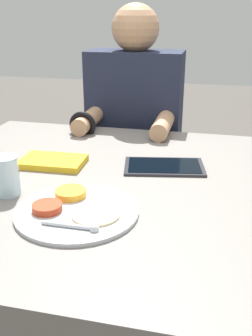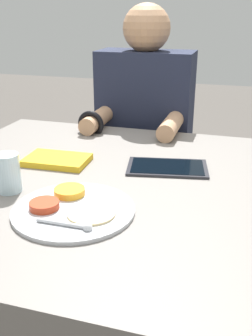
{
  "view_description": "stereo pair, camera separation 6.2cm",
  "coord_description": "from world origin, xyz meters",
  "px_view_note": "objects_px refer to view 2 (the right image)",
  "views": [
    {
      "loc": [
        0.3,
        -1.01,
        1.23
      ],
      "look_at": [
        0.07,
        -0.03,
        0.82
      ],
      "focal_mm": 42.0,
      "sensor_mm": 36.0,
      "label": 1
    },
    {
      "loc": [
        0.36,
        -0.99,
        1.23
      ],
      "look_at": [
        0.07,
        -0.03,
        0.82
      ],
      "focal_mm": 42.0,
      "sensor_mm": 36.0,
      "label": 2
    }
  ],
  "objects_px": {
    "thali_tray": "(72,208)",
    "red_notebook": "(57,160)",
    "person_diner": "(144,154)",
    "tablet_device": "(167,167)",
    "drinking_glass": "(8,173)"
  },
  "relations": [
    {
      "from": "drinking_glass",
      "to": "red_notebook",
      "type": "bearing_deg",
      "value": 82.52
    },
    {
      "from": "person_diner",
      "to": "tablet_device",
      "type": "bearing_deg",
      "value": -69.15
    },
    {
      "from": "tablet_device",
      "to": "person_diner",
      "type": "bearing_deg",
      "value": 110.85
    },
    {
      "from": "thali_tray",
      "to": "person_diner",
      "type": "relative_size",
      "value": 0.24
    },
    {
      "from": "thali_tray",
      "to": "tablet_device",
      "type": "xyz_separation_m",
      "value": [
        0.17,
        0.34,
        -0.0
      ]
    },
    {
      "from": "red_notebook",
      "to": "person_diner",
      "type": "height_order",
      "value": "person_diner"
    },
    {
      "from": "tablet_device",
      "to": "drinking_glass",
      "type": "height_order",
      "value": "drinking_glass"
    },
    {
      "from": "thali_tray",
      "to": "person_diner",
      "type": "distance_m",
      "value": 0.93
    },
    {
      "from": "red_notebook",
      "to": "drinking_glass",
      "type": "xyz_separation_m",
      "value": [
        -0.03,
        -0.23,
        0.05
      ]
    },
    {
      "from": "thali_tray",
      "to": "red_notebook",
      "type": "bearing_deg",
      "value": 121.99
    },
    {
      "from": "person_diner",
      "to": "drinking_glass",
      "type": "height_order",
      "value": "person_diner"
    },
    {
      "from": "red_notebook",
      "to": "tablet_device",
      "type": "height_order",
      "value": "red_notebook"
    },
    {
      "from": "red_notebook",
      "to": "drinking_glass",
      "type": "relative_size",
      "value": 1.93
    },
    {
      "from": "red_notebook",
      "to": "drinking_glass",
      "type": "height_order",
      "value": "drinking_glass"
    },
    {
      "from": "thali_tray",
      "to": "red_notebook",
      "type": "relative_size",
      "value": 1.47
    }
  ]
}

